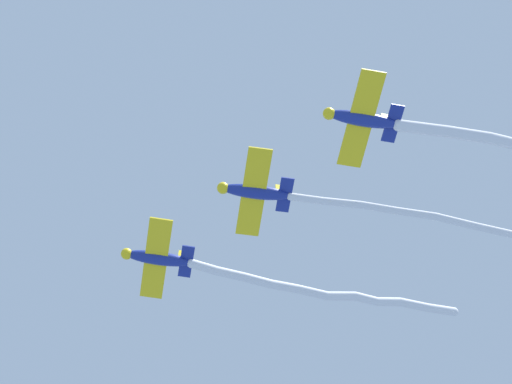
% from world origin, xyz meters
% --- Properties ---
extents(airplane_lead, '(6.43, 7.63, 2.02)m').
position_xyz_m(airplane_lead, '(1.02, -5.68, 61.64)').
color(airplane_lead, navy).
extents(smoke_trail_lead, '(18.82, 15.90, 2.23)m').
position_xyz_m(smoke_trail_lead, '(12.30, 3.65, 61.93)').
color(smoke_trail_lead, white).
extents(airplane_left_wing, '(6.35, 7.73, 2.02)m').
position_xyz_m(airplane_left_wing, '(10.95, -7.94, 61.89)').
color(airplane_left_wing, navy).
extents(smoke_trail_left_wing, '(25.68, 17.14, 3.00)m').
position_xyz_m(smoke_trail_left_wing, '(25.92, 1.79, 60.57)').
color(smoke_trail_left_wing, white).
extents(airplane_right_wing, '(6.43, 7.62, 2.02)m').
position_xyz_m(airplane_right_wing, '(20.88, -10.20, 62.14)').
color(airplane_right_wing, navy).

